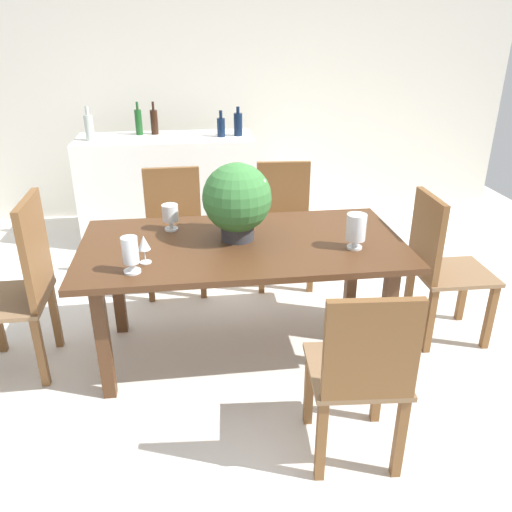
% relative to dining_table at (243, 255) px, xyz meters
% --- Properties ---
extents(ground_plane, '(7.04, 7.04, 0.00)m').
position_rel_dining_table_xyz_m(ground_plane, '(0.00, 0.19, -0.67)').
color(ground_plane, silver).
extents(back_wall, '(6.40, 0.10, 2.60)m').
position_rel_dining_table_xyz_m(back_wall, '(0.00, 2.79, 0.63)').
color(back_wall, beige).
rests_on(back_wall, ground).
extents(dining_table, '(1.90, 0.98, 0.76)m').
position_rel_dining_table_xyz_m(dining_table, '(0.00, 0.00, 0.00)').
color(dining_table, '#4C2D19').
rests_on(dining_table, ground).
extents(chair_head_end, '(0.43, 0.48, 1.07)m').
position_rel_dining_table_xyz_m(chair_head_end, '(-1.26, 0.00, -0.08)').
color(chair_head_end, brown).
rests_on(chair_head_end, ground).
extents(chair_far_right, '(0.49, 0.44, 0.96)m').
position_rel_dining_table_xyz_m(chair_far_right, '(0.43, 0.99, -0.13)').
color(chair_far_right, brown).
rests_on(chair_far_right, ground).
extents(chair_near_right, '(0.47, 0.47, 0.95)m').
position_rel_dining_table_xyz_m(chair_near_right, '(0.42, -1.00, -0.14)').
color(chair_near_right, brown).
rests_on(chair_near_right, ground).
extents(chair_far_left, '(0.47, 0.42, 0.94)m').
position_rel_dining_table_xyz_m(chair_far_left, '(-0.43, 0.99, -0.14)').
color(chair_far_left, brown).
rests_on(chair_far_left, ground).
extents(chair_foot_end, '(0.48, 0.44, 0.99)m').
position_rel_dining_table_xyz_m(chair_foot_end, '(1.26, 0.00, -0.13)').
color(chair_foot_end, brown).
rests_on(chair_foot_end, ground).
extents(flower_centerpiece, '(0.40, 0.40, 0.46)m').
position_rel_dining_table_xyz_m(flower_centerpiece, '(-0.02, 0.05, 0.33)').
color(flower_centerpiece, '#333338').
rests_on(flower_centerpiece, dining_table).
extents(crystal_vase_left, '(0.11, 0.11, 0.20)m').
position_rel_dining_table_xyz_m(crystal_vase_left, '(0.63, -0.17, 0.21)').
color(crystal_vase_left, silver).
rests_on(crystal_vase_left, dining_table).
extents(crystal_vase_center_near, '(0.09, 0.09, 0.20)m').
position_rel_dining_table_xyz_m(crystal_vase_center_near, '(-0.61, -0.32, 0.20)').
color(crystal_vase_center_near, silver).
rests_on(crystal_vase_center_near, dining_table).
extents(crystal_vase_right, '(0.10, 0.10, 0.16)m').
position_rel_dining_table_xyz_m(crystal_vase_right, '(-0.42, 0.26, 0.19)').
color(crystal_vase_right, silver).
rests_on(crystal_vase_right, dining_table).
extents(wine_glass, '(0.07, 0.07, 0.16)m').
position_rel_dining_table_xyz_m(wine_glass, '(-0.55, -0.21, 0.20)').
color(wine_glass, silver).
rests_on(wine_glass, dining_table).
extents(kitchen_counter, '(1.63, 0.62, 0.97)m').
position_rel_dining_table_xyz_m(kitchen_counter, '(-0.49, 2.07, -0.19)').
color(kitchen_counter, white).
rests_on(kitchen_counter, ground).
extents(wine_bottle_green, '(0.07, 0.07, 0.24)m').
position_rel_dining_table_xyz_m(wine_bottle_green, '(0.02, 2.02, 0.39)').
color(wine_bottle_green, '#0F1E38').
rests_on(wine_bottle_green, kitchen_counter).
extents(wine_bottle_dark, '(0.07, 0.07, 0.30)m').
position_rel_dining_table_xyz_m(wine_bottle_dark, '(-0.59, 2.22, 0.42)').
color(wine_bottle_dark, black).
rests_on(wine_bottle_dark, kitchen_counter).
extents(wine_bottle_tall, '(0.06, 0.06, 0.30)m').
position_rel_dining_table_xyz_m(wine_bottle_tall, '(-0.73, 2.21, 0.42)').
color(wine_bottle_tall, '#194C1E').
rests_on(wine_bottle_tall, kitchen_counter).
extents(wine_bottle_amber, '(0.08, 0.08, 0.26)m').
position_rel_dining_table_xyz_m(wine_bottle_amber, '(0.18, 2.05, 0.41)').
color(wine_bottle_amber, '#0F1E38').
rests_on(wine_bottle_amber, kitchen_counter).
extents(wine_bottle_clear, '(0.08, 0.08, 0.30)m').
position_rel_dining_table_xyz_m(wine_bottle_clear, '(-1.15, 2.01, 0.42)').
color(wine_bottle_clear, '#B2BFB7').
rests_on(wine_bottle_clear, kitchen_counter).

